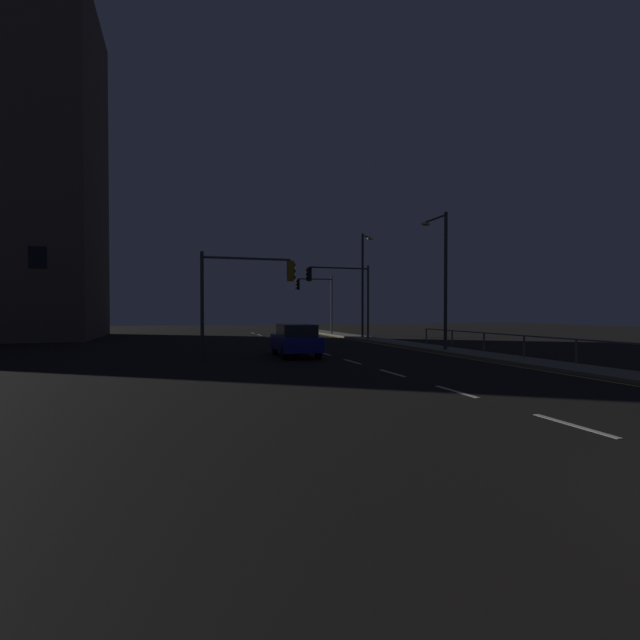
{
  "coord_description": "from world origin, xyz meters",
  "views": [
    {
      "loc": [
        -7.29,
        -2.24,
        2.2
      ],
      "look_at": [
        -0.46,
        20.29,
        1.76
      ],
      "focal_mm": 26.58,
      "sensor_mm": 36.0,
      "label": 1
    }
  ],
  "objects": [
    {
      "name": "car",
      "position": [
        -1.77,
        20.08,
        0.82
      ],
      "size": [
        2.02,
        4.48,
        1.57
      ],
      "color": "navy",
      "rests_on": "ground"
    },
    {
      "name": "lane_markings_center",
      "position": [
        0.0,
        21.0,
        0.01
      ],
      "size": [
        0.14,
        50.0,
        0.01
      ],
      "color": "silver",
      "rests_on": "ground"
    },
    {
      "name": "sidewalk_right",
      "position": [
        6.85,
        17.5,
        0.07
      ],
      "size": [
        2.01,
        77.0,
        0.14
      ],
      "primitive_type": "cube",
      "color": "gray",
      "rests_on": "ground"
    },
    {
      "name": "street_lamp_mid_block",
      "position": [
        7.13,
        33.19,
        5.0
      ],
      "size": [
        1.37,
        1.13,
        8.27
      ],
      "color": "#38383D",
      "rests_on": "sidewalk_right"
    },
    {
      "name": "lane_edge_line",
      "position": [
        5.6,
        22.5,
        0.01
      ],
      "size": [
        0.14,
        53.0,
        0.01
      ],
      "color": "gold",
      "rests_on": "ground"
    },
    {
      "name": "barrier_fence",
      "position": [
        7.71,
        11.11,
        0.88
      ],
      "size": [
        0.09,
        26.32,
        0.98
      ],
      "color": "#59595E",
      "rests_on": "sidewalk_right"
    },
    {
      "name": "ground_plane",
      "position": [
        0.0,
        17.5,
        0.0
      ],
      "size": [
        112.0,
        112.0,
        0.0
      ],
      "primitive_type": "plane",
      "color": "black",
      "rests_on": "ground"
    },
    {
      "name": "traffic_light_near_left",
      "position": [
        4.8,
        38.98,
        3.8
      ],
      "size": [
        3.45,
        0.53,
        5.22
      ],
      "color": "#4C4C51",
      "rests_on": "sidewalk_right"
    },
    {
      "name": "street_lamp_median",
      "position": [
        6.56,
        20.58,
        4.62
      ],
      "size": [
        0.56,
        2.43,
        7.38
      ],
      "color": "#38383D",
      "rests_on": "sidewalk_right"
    },
    {
      "name": "traffic_light_overhead_east",
      "position": [
        4.16,
        30.18,
        4.02
      ],
      "size": [
        4.89,
        0.37,
        5.44
      ],
      "color": "#4C4C51",
      "rests_on": "sidewalk_right"
    },
    {
      "name": "traffic_light_mid_right",
      "position": [
        -4.22,
        19.65,
        3.48
      ],
      "size": [
        4.42,
        0.34,
        4.88
      ],
      "color": "#38383D",
      "rests_on": "ground"
    }
  ]
}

